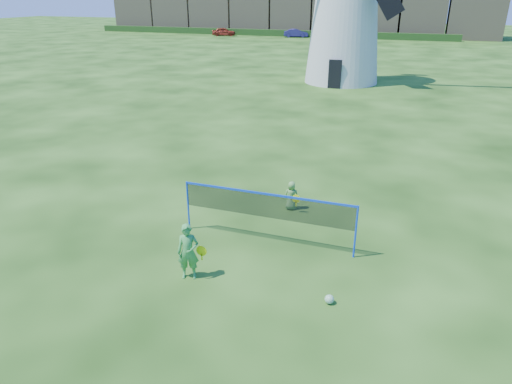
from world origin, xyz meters
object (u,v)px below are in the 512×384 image
Objects in this scene: play_ball at (329,299)px; player_girl at (188,252)px; car_left at (224,32)px; player_boy at (291,196)px; car_right at (296,33)px; badminton_net at (267,206)px; windmill at (346,1)px.

player_girl is at bearing -178.07° from play_ball.
player_girl is 70.80m from car_left.
play_ball is (2.20, -4.62, -0.38)m from player_boy.
player_girl is 0.38× the size of car_left.
car_left is (-30.64, 65.30, 0.55)m from play_ball.
car_right is (-16.46, 62.22, 0.15)m from player_boy.
badminton_net reaches higher than car_right.
car_left is (-27.08, 65.42, -0.09)m from player_girl.
windmill is at bearing -161.95° from car_left.
play_ball is at bearing -80.55° from windmill.
player_boy is at bearing 53.65° from player_girl.
car_right is at bearing 104.23° from badminton_net.
badminton_net is 69.15m from car_left.
windmill reaches higher than play_ball.
player_girl reaches higher than player_boy.
play_ball is at bearing 104.92° from player_boy.
player_boy is at bearing -172.15° from car_left.
car_left is (-28.43, 60.68, 0.17)m from player_boy.
player_boy is 4.43× the size of play_ball.
badminton_net is at bearing 135.42° from play_ball.
player_girl is at bearing -87.54° from windmill.
player_girl reaches higher than play_ball.
player_girl is 6.76× the size of play_ball.
player_girl is 1.53× the size of player_boy.
car_right is (-15.10, 66.96, -0.10)m from player_girl.
play_ball is (3.56, 0.12, -0.63)m from player_girl.
player_girl is 68.64m from car_right.
player_girl is 0.38× the size of car_right.
car_left is at bearing 84.11° from car_right.
car_left is at bearing -75.47° from player_boy.
car_right is at bearing 82.33° from player_girl.
player_boy is at bearing 115.49° from play_ball.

